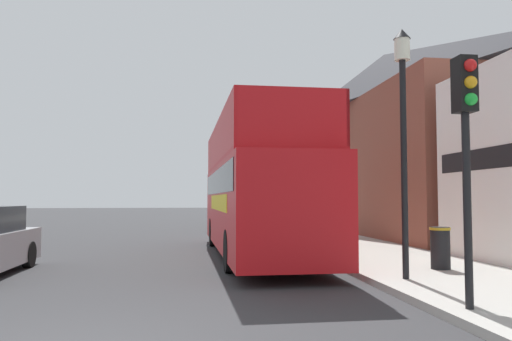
% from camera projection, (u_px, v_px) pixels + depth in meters
% --- Properties ---
extents(ground_plane, '(144.00, 144.00, 0.00)m').
position_uv_depth(ground_plane, '(162.00, 232.00, 26.23)').
color(ground_plane, '#333335').
extents(sidewalk, '(3.81, 108.00, 0.14)m').
position_uv_depth(sidewalk, '(306.00, 234.00, 24.18)').
color(sidewalk, '#ADAAA3').
rests_on(sidewalk, ground_plane).
extents(brick_terrace_rear, '(6.00, 21.48, 9.69)m').
position_uv_depth(brick_terrace_rear, '(385.00, 142.00, 27.13)').
color(brick_terrace_rear, brown).
rests_on(brick_terrace_rear, ground_plane).
extents(tour_bus, '(2.67, 11.29, 4.11)m').
position_uv_depth(tour_bus, '(256.00, 197.00, 15.56)').
color(tour_bus, red).
rests_on(tour_bus, ground_plane).
extents(parked_car_ahead_of_bus, '(1.73, 4.09, 1.34)m').
position_uv_depth(parked_car_ahead_of_bus, '(245.00, 222.00, 23.98)').
color(parked_car_ahead_of_bus, silver).
rests_on(parked_car_ahead_of_bus, ground_plane).
extents(traffic_signal, '(0.28, 0.42, 3.78)m').
position_uv_depth(traffic_signal, '(466.00, 123.00, 7.50)').
color(traffic_signal, black).
rests_on(traffic_signal, sidewalk).
extents(lamp_post_nearest, '(0.35, 0.35, 5.19)m').
position_uv_depth(lamp_post_nearest, '(403.00, 107.00, 10.34)').
color(lamp_post_nearest, black).
rests_on(lamp_post_nearest, sidewalk).
extents(lamp_post_second, '(0.35, 0.35, 5.24)m').
position_uv_depth(lamp_post_second, '(307.00, 145.00, 18.15)').
color(lamp_post_second, black).
rests_on(lamp_post_second, sidewalk).
extents(lamp_post_third, '(0.35, 0.35, 4.32)m').
position_uv_depth(lamp_post_third, '(274.00, 172.00, 25.97)').
color(lamp_post_third, black).
rests_on(lamp_post_third, sidewalk).
extents(litter_bin, '(0.48, 0.48, 0.97)m').
position_uv_depth(litter_bin, '(440.00, 247.00, 11.58)').
color(litter_bin, black).
rests_on(litter_bin, sidewalk).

